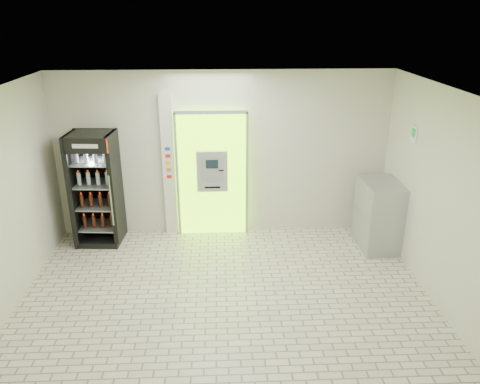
{
  "coord_description": "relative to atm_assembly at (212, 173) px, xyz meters",
  "views": [
    {
      "loc": [
        -0.07,
        -5.61,
        3.96
      ],
      "look_at": [
        0.25,
        1.2,
        1.28
      ],
      "focal_mm": 35.0,
      "sensor_mm": 36.0,
      "label": 1
    }
  ],
  "objects": [
    {
      "name": "exit_sign",
      "position": [
        3.19,
        -1.01,
        0.95
      ],
      "size": [
        0.02,
        0.22,
        0.26
      ],
      "color": "white",
      "rests_on": "room_shell"
    },
    {
      "name": "beverage_cooler",
      "position": [
        -2.04,
        -0.25,
        -0.2
      ],
      "size": [
        0.8,
        0.75,
        2.01
      ],
      "rotation": [
        0.0,
        0.0,
        -0.07
      ],
      "color": "black",
      "rests_on": "ground"
    },
    {
      "name": "steel_cabinet",
      "position": [
        2.89,
        -0.7,
        -0.56
      ],
      "size": [
        0.64,
        0.93,
        1.21
      ],
      "rotation": [
        0.0,
        0.0,
        0.03
      ],
      "color": "#A0A2A7",
      "rests_on": "ground"
    },
    {
      "name": "pillar",
      "position": [
        -0.78,
        0.04,
        0.13
      ],
      "size": [
        0.22,
        0.11,
        2.6
      ],
      "color": "silver",
      "rests_on": "ground"
    },
    {
      "name": "room_shell",
      "position": [
        0.2,
        -2.41,
        0.67
      ],
      "size": [
        6.0,
        6.0,
        6.0
      ],
      "color": "beige",
      "rests_on": "ground"
    },
    {
      "name": "atm_assembly",
      "position": [
        0.0,
        0.0,
        0.0
      ],
      "size": [
        1.3,
        0.24,
        2.33
      ],
      "color": "#8EF80A",
      "rests_on": "ground"
    },
    {
      "name": "ground",
      "position": [
        0.2,
        -2.41,
        -1.17
      ],
      "size": [
        6.0,
        6.0,
        0.0
      ],
      "primitive_type": "plane",
      "color": "beige",
      "rests_on": "ground"
    }
  ]
}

